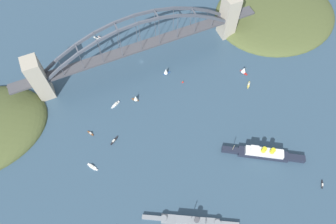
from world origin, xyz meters
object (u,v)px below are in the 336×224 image
object	(u,v)px
ocean_liner	(264,153)
small_boat_9	(244,70)
small_boat_3	(92,167)
small_boat_10	(322,184)
small_boat_7	(136,98)
small_boat_8	(114,141)
small_boat_0	(166,71)
channel_marker_buoy	(183,82)
harbor_arch_bridge	(139,45)
small_boat_5	(116,104)
small_boat_4	(91,133)
small_boat_6	(249,85)
seaplane_taxiing_near_bridge	(98,39)
naval_cruiser	(191,221)

from	to	relation	value
ocean_liner	small_boat_9	xyz separation A→B (m)	(-33.59, -97.01, -0.40)
small_boat_3	small_boat_10	bearing A→B (deg)	152.07
small_boat_7	small_boat_8	xyz separation A→B (m)	(37.83, 37.06, -3.43)
small_boat_0	small_boat_10	distance (m)	198.91
small_boat_3	channel_marker_buoy	distance (m)	136.16
harbor_arch_bridge	small_boat_7	bearing A→B (deg)	62.44
small_boat_9	channel_marker_buoy	xyz separation A→B (m)	(70.30, -15.19, -3.37)
small_boat_9	small_boat_7	bearing A→B (deg)	-6.32
small_boat_5	small_boat_8	distance (m)	43.03
small_boat_0	small_boat_5	xyz separation A→B (m)	(67.18, 16.64, -3.65)
harbor_arch_bridge	ocean_liner	bearing A→B (deg)	113.61
small_boat_4	small_boat_9	distance (m)	185.53
small_boat_9	small_boat_6	bearing A→B (deg)	79.92
harbor_arch_bridge	small_boat_5	xyz separation A→B (m)	(47.34, 44.41, -28.68)
small_boat_9	small_boat_8	bearing A→B (deg)	7.88
small_boat_5	small_boat_7	bearing A→B (deg)	172.04
small_boat_9	small_boat_3	bearing A→B (deg)	11.93
small_boat_8	small_boat_10	size ratio (longest dim) A/B	1.39
ocean_liner	small_boat_8	world-z (taller)	ocean_liner
ocean_liner	small_boat_8	xyz separation A→B (m)	(132.01, -74.09, -4.09)
seaplane_taxiing_near_bridge	harbor_arch_bridge	bearing A→B (deg)	125.53
seaplane_taxiing_near_bridge	small_boat_9	bearing A→B (deg)	140.88
small_boat_3	small_boat_8	size ratio (longest dim) A/B	1.10
small_boat_10	harbor_arch_bridge	bearing A→B (deg)	-62.98
naval_cruiser	small_boat_10	xyz separation A→B (m)	(-129.80, 19.34, -2.19)
naval_cruiser	small_boat_3	bearing A→B (deg)	-51.71
naval_cruiser	small_boat_7	size ratio (longest dim) A/B	8.62
ocean_liner	small_boat_3	bearing A→B (deg)	-19.20
ocean_liner	small_boat_3	distance (m)	170.22
small_boat_0	small_boat_8	world-z (taller)	small_boat_0
small_boat_7	channel_marker_buoy	bearing A→B (deg)	-178.96
small_boat_0	small_boat_10	xyz separation A→B (m)	(-85.80, 179.42, -3.79)
seaplane_taxiing_near_bridge	small_boat_6	bearing A→B (deg)	136.08
seaplane_taxiing_near_bridge	small_boat_10	bearing A→B (deg)	118.86
ocean_liner	small_boat_4	size ratio (longest dim) A/B	9.69
harbor_arch_bridge	small_boat_8	distance (m)	109.14
small_boat_5	small_boat_6	bearing A→B (deg)	166.52
ocean_liner	channel_marker_buoy	world-z (taller)	ocean_liner
harbor_arch_bridge	seaplane_taxiing_near_bridge	xyz separation A→B (m)	(37.51, -52.52, -27.69)
channel_marker_buoy	naval_cruiser	bearing A→B (deg)	68.10
small_boat_4	small_boat_10	size ratio (longest dim) A/B	1.03
ocean_liner	small_boat_3	xyz separation A→B (m)	(160.71, -55.95, -4.20)
harbor_arch_bridge	ocean_liner	distance (m)	174.95
seaplane_taxiing_near_bridge	small_boat_8	distance (m)	139.44
small_boat_9	ocean_liner	bearing A→B (deg)	70.90
ocean_liner	small_boat_6	xyz separation A→B (m)	(-30.39, -79.05, -4.10)
small_boat_4	small_boat_6	distance (m)	182.65
small_boat_5	small_boat_10	distance (m)	223.38
harbor_arch_bridge	small_boat_8	bearing A→B (deg)	53.49
naval_cruiser	small_boat_8	world-z (taller)	naval_cruiser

